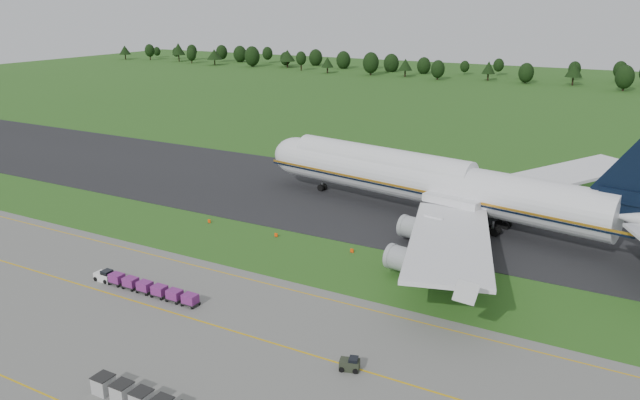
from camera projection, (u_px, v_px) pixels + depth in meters
The scene contains 10 objects.
ground at pixel (285, 253), 90.71m from camera, with size 600.00×600.00×0.00m, color #255319.
apron at pixel (104, 367), 62.40m from camera, with size 300.00×52.00×0.06m, color slate.
taxiway at pixel (366, 201), 114.00m from camera, with size 300.00×40.00×0.08m, color black.
apron_markings at pixel (153, 335), 68.23m from camera, with size 300.00×30.20×0.01m.
tree_line at pixel (531, 70), 276.83m from camera, with size 527.65×22.43×11.40m.
aircraft at pixel (439, 183), 103.83m from camera, with size 76.96×73.68×21.52m.
baggage_train at pixel (143, 286), 78.16m from camera, with size 16.76×1.52×1.46m.
utility_cart at pixel (350, 365), 61.67m from camera, with size 2.23×1.70×1.08m.
uld_row at pixel (142, 399), 55.79m from camera, with size 11.34×1.74×1.72m.
edge_markers at pixel (276, 235), 96.86m from camera, with size 26.82×0.30×0.60m.
Camera 1 is at (45.43, -70.94, 34.89)m, focal length 35.00 mm.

